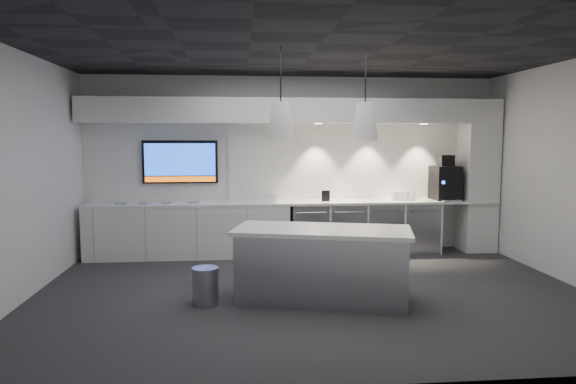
{
  "coord_description": "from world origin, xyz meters",
  "views": [
    {
      "loc": [
        -0.91,
        -6.31,
        1.96
      ],
      "look_at": [
        -0.21,
        1.1,
        1.17
      ],
      "focal_mm": 32.0,
      "sensor_mm": 36.0,
      "label": 1
    }
  ],
  "objects": [
    {
      "name": "wall_front",
      "position": [
        0.0,
        -2.5,
        1.5
      ],
      "size": [
        7.0,
        0.0,
        7.0
      ],
      "primitive_type": "plane",
      "rotation": [
        -1.57,
        0.0,
        0.0
      ],
      "color": "white",
      "rests_on": "floor"
    },
    {
      "name": "sign_black",
      "position": [
        0.53,
        2.17,
        0.99
      ],
      "size": [
        0.14,
        0.03,
        0.18
      ],
      "primitive_type": "cube",
      "rotation": [
        0.0,
        0.0,
        0.11
      ],
      "color": "black",
      "rests_on": "back_counter"
    },
    {
      "name": "wall_back",
      "position": [
        0.0,
        2.5,
        1.5
      ],
      "size": [
        7.0,
        0.0,
        7.0
      ],
      "primitive_type": "plane",
      "rotation": [
        1.57,
        0.0,
        0.0
      ],
      "color": "white",
      "rests_on": "floor"
    },
    {
      "name": "island",
      "position": [
        0.07,
        -0.34,
        0.45
      ],
      "size": [
        2.25,
        1.39,
        0.88
      ],
      "rotation": [
        0.0,
        0.0,
        -0.26
      ],
      "color": "#94969C",
      "rests_on": "floor"
    },
    {
      "name": "column",
      "position": [
        3.2,
        2.2,
        1.3
      ],
      "size": [
        0.55,
        0.55,
        2.6
      ],
      "primitive_type": "cube",
      "color": "white",
      "rests_on": "floor"
    },
    {
      "name": "left_base_cabinets",
      "position": [
        -1.75,
        2.17,
        0.43
      ],
      "size": [
        3.3,
        0.63,
        0.86
      ],
      "primitive_type": "cube",
      "color": "white",
      "rests_on": "floor"
    },
    {
      "name": "tray_c",
      "position": [
        -2.08,
        2.15,
        0.91
      ],
      "size": [
        0.19,
        0.19,
        0.02
      ],
      "primitive_type": "cube",
      "rotation": [
        0.0,
        0.0,
        -0.22
      ],
      "color": "#A9A9A9",
      "rests_on": "back_counter"
    },
    {
      "name": "coffee_machine",
      "position": [
        2.62,
        2.2,
        1.22
      ],
      "size": [
        0.43,
        0.6,
        0.77
      ],
      "rotation": [
        0.0,
        0.0,
        0.02
      ],
      "color": "black",
      "rests_on": "back_counter"
    },
    {
      "name": "fridge_unit_b",
      "position": [
        0.88,
        2.17,
        0.42
      ],
      "size": [
        0.6,
        0.61,
        0.85
      ],
      "primitive_type": "cube",
      "color": "#94969C",
      "rests_on": "floor"
    },
    {
      "name": "ceiling",
      "position": [
        0.0,
        0.0,
        3.0
      ],
      "size": [
        7.0,
        7.0,
        0.0
      ],
      "primitive_type": "plane",
      "rotation": [
        3.14,
        0.0,
        0.0
      ],
      "color": "black",
      "rests_on": "wall_back"
    },
    {
      "name": "sign_white",
      "position": [
        -0.41,
        2.07,
        0.97
      ],
      "size": [
        0.18,
        0.04,
        0.14
      ],
      "primitive_type": "cube",
      "rotation": [
        0.0,
        0.0,
        0.11
      ],
      "color": "white",
      "rests_on": "back_counter"
    },
    {
      "name": "floor",
      "position": [
        0.0,
        0.0,
        0.0
      ],
      "size": [
        7.0,
        7.0,
        0.0
      ],
      "primitive_type": "plane",
      "color": "#313134",
      "rests_on": "ground"
    },
    {
      "name": "backsplash",
      "position": [
        1.2,
        2.48,
        1.55
      ],
      "size": [
        4.6,
        0.03,
        1.3
      ],
      "primitive_type": "cube",
      "color": "white",
      "rests_on": "wall_back"
    },
    {
      "name": "pendant_right",
      "position": [
        0.57,
        -0.34,
        2.15
      ],
      "size": [
        0.31,
        0.31,
        1.14
      ],
      "color": "white",
      "rests_on": "ceiling"
    },
    {
      "name": "soffit",
      "position": [
        0.0,
        2.2,
        2.4
      ],
      "size": [
        6.9,
        0.6,
        0.4
      ],
      "primitive_type": "cube",
      "color": "white",
      "rests_on": "wall_back"
    },
    {
      "name": "fridge_unit_d",
      "position": [
        2.14,
        2.17,
        0.42
      ],
      "size": [
        0.6,
        0.61,
        0.85
      ],
      "primitive_type": "cube",
      "color": "#94969C",
      "rests_on": "floor"
    },
    {
      "name": "fridge_unit_c",
      "position": [
        1.51,
        2.17,
        0.42
      ],
      "size": [
        0.6,
        0.61,
        0.85
      ],
      "primitive_type": "cube",
      "color": "#94969C",
      "rests_on": "floor"
    },
    {
      "name": "wall_tv",
      "position": [
        -1.9,
        2.45,
        1.56
      ],
      "size": [
        1.25,
        0.07,
        0.72
      ],
      "color": "black",
      "rests_on": "wall_back"
    },
    {
      "name": "wall_left",
      "position": [
        -3.5,
        0.0,
        1.5
      ],
      "size": [
        0.0,
        7.0,
        7.0
      ],
      "primitive_type": "plane",
      "rotation": [
        1.57,
        0.0,
        1.57
      ],
      "color": "white",
      "rests_on": "floor"
    },
    {
      "name": "fridge_unit_a",
      "position": [
        0.25,
        2.17,
        0.42
      ],
      "size": [
        0.6,
        0.61,
        0.85
      ],
      "primitive_type": "cube",
      "color": "#94969C",
      "rests_on": "floor"
    },
    {
      "name": "tray_d",
      "position": [
        -1.65,
        2.13,
        0.91
      ],
      "size": [
        0.17,
        0.17,
        0.02
      ],
      "primitive_type": "cube",
      "rotation": [
        0.0,
        0.0,
        -0.09
      ],
      "color": "#A9A9A9",
      "rests_on": "back_counter"
    },
    {
      "name": "tray_b",
      "position": [
        -2.43,
        2.11,
        0.91
      ],
      "size": [
        0.2,
        0.2,
        0.02
      ],
      "primitive_type": "cube",
      "rotation": [
        0.0,
        0.0,
        -0.34
      ],
      "color": "#A9A9A9",
      "rests_on": "back_counter"
    },
    {
      "name": "back_counter",
      "position": [
        0.0,
        2.17,
        0.88
      ],
      "size": [
        6.8,
        0.65,
        0.04
      ],
      "primitive_type": "cube",
      "color": "white",
      "rests_on": "left_base_cabinets"
    },
    {
      "name": "pendant_left",
      "position": [
        -0.43,
        -0.34,
        2.15
      ],
      "size": [
        0.31,
        0.31,
        1.14
      ],
      "color": "white",
      "rests_on": "ceiling"
    },
    {
      "name": "cup_cluster",
      "position": [
        1.88,
        2.18,
        0.98
      ],
      "size": [
        0.39,
        0.18,
        0.15
      ],
      "primitive_type": null,
      "color": "white",
      "rests_on": "back_counter"
    },
    {
      "name": "bin",
      "position": [
        -1.32,
        -0.33,
        0.22
      ],
      "size": [
        0.39,
        0.39,
        0.44
      ],
      "primitive_type": "cylinder",
      "rotation": [
        0.0,
        0.0,
        -0.31
      ],
      "color": "#94969C",
      "rests_on": "floor"
    },
    {
      "name": "tray_a",
      "position": [
        -2.82,
        2.1,
        0.91
      ],
      "size": [
        0.2,
        0.2,
        0.02
      ],
      "primitive_type": "cube",
      "rotation": [
        0.0,
        0.0,
        0.33
      ],
      "color": "#A9A9A9",
      "rests_on": "back_counter"
    }
  ]
}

